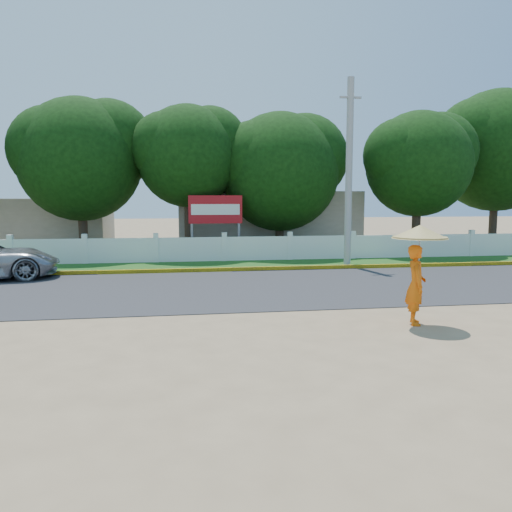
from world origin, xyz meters
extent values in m
plane|color=#9E8460|center=(0.00, 0.00, 0.00)|extent=(120.00, 120.00, 0.00)
cube|color=#38383A|center=(0.00, 4.50, 0.01)|extent=(60.00, 7.00, 0.02)
cube|color=#2D601E|center=(0.00, 9.75, 0.01)|extent=(60.00, 3.50, 0.03)
cube|color=yellow|center=(0.00, 8.05, 0.08)|extent=(40.00, 0.18, 0.16)
cube|color=silver|center=(0.00, 11.20, 0.55)|extent=(40.00, 0.10, 1.10)
cube|color=#B7AD99|center=(3.00, 18.00, 1.60)|extent=(10.00, 6.00, 3.20)
cube|color=#B7AD99|center=(-10.00, 19.00, 1.40)|extent=(8.00, 5.00, 2.80)
cylinder|color=#979794|center=(4.92, 8.86, 3.83)|extent=(0.28, 0.28, 7.65)
imported|color=#DB5A0B|center=(3.21, -0.64, 0.90)|extent=(0.60, 0.75, 1.80)
cylinder|color=gray|center=(3.26, -0.64, 1.59)|extent=(0.03, 0.03, 1.17)
cone|color=tan|center=(3.26, -0.64, 2.09)|extent=(1.23, 1.23, 0.30)
cylinder|color=gray|center=(-1.40, 12.30, 1.00)|extent=(0.12, 0.12, 2.00)
cylinder|color=gray|center=(0.80, 12.30, 1.00)|extent=(0.12, 0.12, 2.00)
cube|color=#A91218|center=(-0.30, 12.30, 2.30)|extent=(2.50, 0.12, 1.30)
cube|color=silver|center=(-0.30, 12.24, 2.30)|extent=(2.25, 0.02, 0.49)
cylinder|color=#473828|center=(10.05, 13.06, 1.54)|extent=(0.44, 0.44, 3.08)
sphere|color=#133B0D|center=(10.05, 13.06, 4.54)|extent=(5.31, 5.31, 5.31)
cylinder|color=#473828|center=(15.73, 15.07, 1.80)|extent=(0.44, 0.44, 3.60)
sphere|color=#133B0D|center=(15.73, 15.07, 5.46)|extent=(6.76, 6.76, 6.76)
cylinder|color=#473828|center=(3.14, 14.23, 1.25)|extent=(0.44, 0.44, 2.49)
sphere|color=#133B0D|center=(3.14, 14.23, 4.14)|extent=(6.00, 6.00, 6.00)
cylinder|color=#473828|center=(-6.66, 14.63, 1.52)|extent=(0.44, 0.44, 3.04)
sphere|color=#133B0D|center=(-6.66, 14.63, 4.68)|extent=(5.96, 5.96, 5.96)
cylinder|color=#473828|center=(-1.50, 14.01, 1.74)|extent=(0.44, 0.44, 3.49)
sphere|color=#133B0D|center=(-1.50, 14.01, 4.86)|extent=(4.98, 4.98, 4.98)
camera|label=1|loc=(-2.02, -10.95, 2.83)|focal=35.00mm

